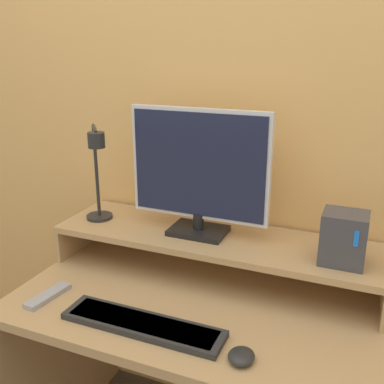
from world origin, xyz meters
name	(u,v)px	position (x,y,z in m)	size (l,w,h in m)	color
wall_back	(235,108)	(0.00, 0.70, 1.25)	(6.00, 0.05, 2.50)	#E5AD60
desk	(195,353)	(0.00, 0.33, 0.50)	(1.11, 0.66, 0.71)	tan
monitor_shelf	(215,241)	(0.00, 0.51, 0.83)	(1.11, 0.31, 0.14)	tan
monitor	(199,171)	(-0.06, 0.51, 1.07)	(0.47, 0.13, 0.42)	black
desk_lamp	(97,172)	(-0.41, 0.44, 1.04)	(0.16, 0.18, 0.35)	black
router_dock	(344,238)	(0.41, 0.47, 0.92)	(0.13, 0.11, 0.16)	#3D3D42
keyboard	(143,324)	(-0.08, 0.13, 0.72)	(0.47, 0.11, 0.02)	#282828
mouse	(241,356)	(0.22, 0.10, 0.72)	(0.07, 0.08, 0.03)	black
remote_control	(48,296)	(-0.42, 0.15, 0.72)	(0.06, 0.16, 0.02)	#99999E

